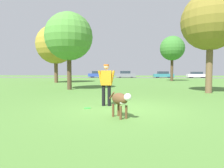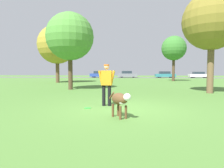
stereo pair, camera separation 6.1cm
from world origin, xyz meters
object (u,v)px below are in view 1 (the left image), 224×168
(dog, at_px, (120,100))
(parked_car_white, at_px, (197,75))
(frisbee, at_px, (87,108))
(tree_near_right, at_px, (211,22))
(tree_far_right, at_px, (172,48))
(tree_near_left, at_px, (69,37))
(parked_car_teal, at_px, (163,75))
(person, at_px, (106,82))
(parked_car_grey, at_px, (126,74))
(parked_car_blue, at_px, (98,74))
(tree_far_left, at_px, (56,45))

(dog, distance_m, parked_car_white, 40.36)
(frisbee, distance_m, tree_near_right, 9.50)
(frisbee, bearing_deg, tree_near_right, 41.71)
(tree_far_right, relative_size, tree_near_left, 1.11)
(tree_near_right, height_order, parked_car_teal, tree_near_right)
(person, height_order, parked_car_white, person)
(parked_car_teal, bearing_deg, person, -105.68)
(tree_near_left, relative_size, parked_car_white, 1.36)
(tree_far_right, bearing_deg, tree_near_left, -126.25)
(tree_near_left, bearing_deg, parked_car_grey, 82.86)
(parked_car_blue, height_order, parked_car_teal, parked_car_blue)
(tree_far_right, height_order, parked_car_white, tree_far_right)
(dog, xyz_separation_m, parked_car_white, (14.47, 37.67, 0.11))
(tree_near_left, xyz_separation_m, parked_car_grey, (3.64, 29.06, -3.13))
(tree_near_right, relative_size, tree_near_left, 1.09)
(frisbee, distance_m, tree_far_left, 18.07)
(parked_car_blue, relative_size, parked_car_grey, 0.97)
(parked_car_teal, bearing_deg, tree_far_left, -130.79)
(frisbee, xyz_separation_m, tree_near_right, (6.33, 5.64, 4.29))
(person, relative_size, parked_car_grey, 0.38)
(tree_far_left, distance_m, parked_car_white, 30.79)
(parked_car_teal, bearing_deg, tree_far_right, -98.12)
(dog, distance_m, parked_car_grey, 37.70)
(tree_far_left, distance_m, parked_car_grey, 22.13)
(tree_far_right, distance_m, parked_car_grey, 16.91)
(tree_far_right, bearing_deg, dog, -105.19)
(frisbee, relative_size, parked_car_blue, 0.06)
(parked_car_blue, bearing_deg, tree_near_left, -83.86)
(dog, xyz_separation_m, tree_far_left, (-8.36, 17.37, 3.96))
(frisbee, height_order, parked_car_teal, parked_car_teal)
(frisbee, xyz_separation_m, tree_far_right, (7.37, 21.21, 4.46))
(parked_car_grey, bearing_deg, tree_far_left, -111.63)
(frisbee, bearing_deg, dog, -47.95)
(person, distance_m, parked_car_teal, 36.71)
(tree_near_right, height_order, parked_car_grey, tree_near_right)
(tree_near_right, bearing_deg, tree_near_left, 169.99)
(tree_far_right, bearing_deg, person, -108.14)
(tree_far_right, height_order, parked_car_blue, tree_far_right)
(dog, xyz_separation_m, parked_car_grey, (-0.46, 37.70, 0.18))
(dog, relative_size, parked_car_white, 0.23)
(parked_car_grey, height_order, parked_car_teal, parked_car_grey)
(dog, bearing_deg, frisbee, -173.41)
(parked_car_grey, relative_size, parked_car_teal, 0.98)
(dog, xyz_separation_m, tree_near_right, (5.09, 7.02, 3.78))
(dog, relative_size, frisbee, 3.88)
(tree_near_left, bearing_deg, tree_far_right, 53.75)
(tree_far_left, bearing_deg, parked_car_teal, 52.06)
(parked_car_teal, bearing_deg, parked_car_blue, 178.11)
(frisbee, distance_m, tree_near_left, 8.69)
(person, height_order, tree_near_left, tree_near_left)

